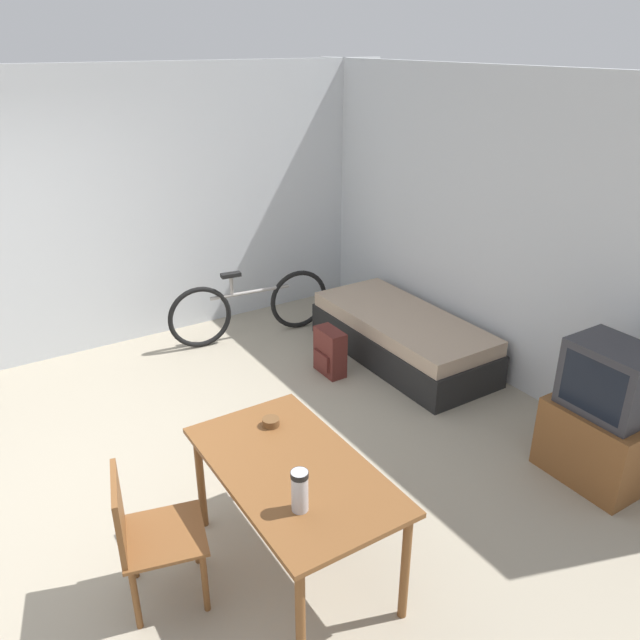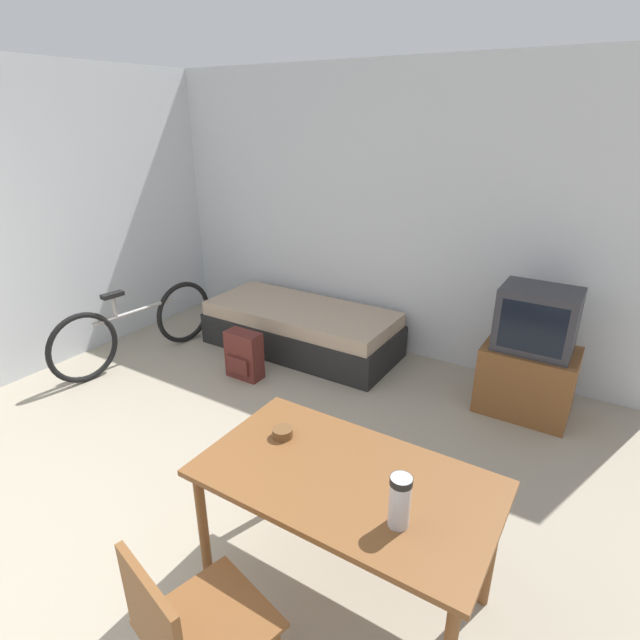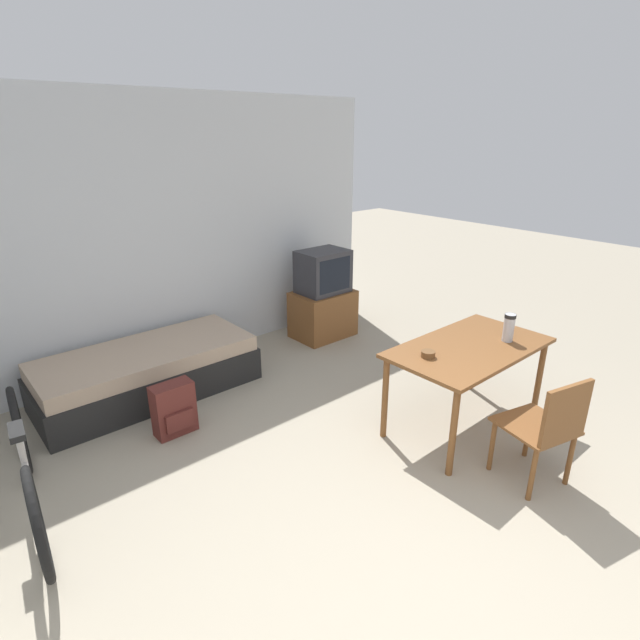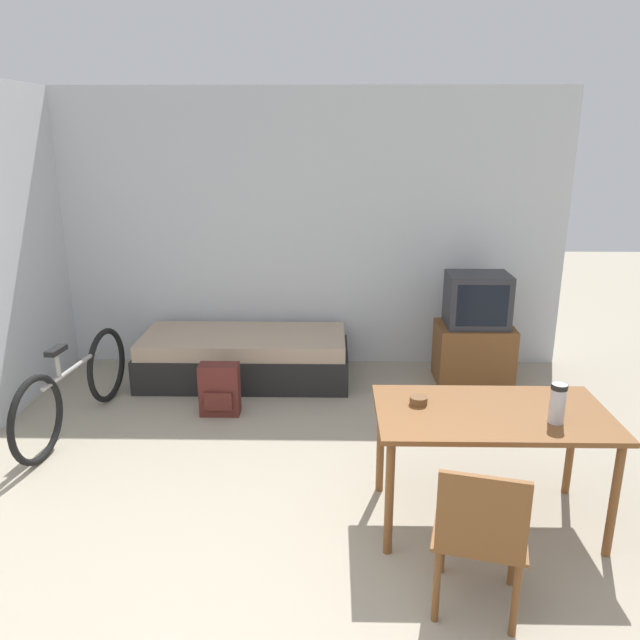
{
  "view_description": "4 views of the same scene",
  "coord_description": "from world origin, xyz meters",
  "px_view_note": "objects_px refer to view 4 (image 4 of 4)",
  "views": [
    {
      "loc": [
        3.82,
        -0.32,
        2.89
      ],
      "look_at": [
        0.32,
        1.89,
        1.02
      ],
      "focal_mm": 35.0,
      "sensor_mm": 36.0,
      "label": 1
    },
    {
      "loc": [
        2.23,
        -0.55,
        2.25
      ],
      "look_at": [
        0.53,
        2.17,
        0.92
      ],
      "focal_mm": 28.0,
      "sensor_mm": 36.0,
      "label": 2
    },
    {
      "loc": [
        -1.9,
        -0.92,
        2.34
      ],
      "look_at": [
        0.62,
        2.01,
        0.86
      ],
      "focal_mm": 28.0,
      "sensor_mm": 36.0,
      "label": 3
    },
    {
      "loc": [
        0.42,
        -2.28,
        2.3
      ],
      "look_at": [
        0.35,
        2.06,
        0.97
      ],
      "focal_mm": 35.0,
      "sensor_mm": 36.0,
      "label": 4
    }
  ],
  "objects_px": {
    "dining_table": "(491,424)",
    "backpack": "(220,390)",
    "daybed": "(245,357)",
    "wooden_chair": "(480,532)",
    "mate_bowl": "(419,400)",
    "tv": "(475,333)",
    "thermos_flask": "(558,401)",
    "bicycle": "(75,388)"
  },
  "relations": [
    {
      "from": "daybed",
      "to": "backpack",
      "type": "height_order",
      "value": "daybed"
    },
    {
      "from": "wooden_chair",
      "to": "backpack",
      "type": "xyz_separation_m",
      "value": [
        -1.64,
        2.26,
        -0.26
      ]
    },
    {
      "from": "thermos_flask",
      "to": "backpack",
      "type": "height_order",
      "value": "thermos_flask"
    },
    {
      "from": "backpack",
      "to": "daybed",
      "type": "bearing_deg",
      "value": 82.06
    },
    {
      "from": "bicycle",
      "to": "tv",
      "type": "bearing_deg",
      "value": 17.1
    },
    {
      "from": "daybed",
      "to": "bicycle",
      "type": "xyz_separation_m",
      "value": [
        -1.21,
        -1.04,
        0.11
      ]
    },
    {
      "from": "mate_bowl",
      "to": "tv",
      "type": "bearing_deg",
      "value": 69.03
    },
    {
      "from": "daybed",
      "to": "wooden_chair",
      "type": "xyz_separation_m",
      "value": [
        1.53,
        -3.03,
        0.25
      ]
    },
    {
      "from": "wooden_chair",
      "to": "tv",
      "type": "bearing_deg",
      "value": 78.12
    },
    {
      "from": "thermos_flask",
      "to": "daybed",
      "type": "bearing_deg",
      "value": 131.19
    },
    {
      "from": "thermos_flask",
      "to": "mate_bowl",
      "type": "height_order",
      "value": "thermos_flask"
    },
    {
      "from": "wooden_chair",
      "to": "backpack",
      "type": "bearing_deg",
      "value": 126.04
    },
    {
      "from": "dining_table",
      "to": "backpack",
      "type": "distance_m",
      "value": 2.42
    },
    {
      "from": "backpack",
      "to": "bicycle",
      "type": "bearing_deg",
      "value": -166.44
    },
    {
      "from": "mate_bowl",
      "to": "daybed",
      "type": "bearing_deg",
      "value": 122.05
    },
    {
      "from": "dining_table",
      "to": "bicycle",
      "type": "distance_m",
      "value": 3.22
    },
    {
      "from": "daybed",
      "to": "tv",
      "type": "bearing_deg",
      "value": 0.08
    },
    {
      "from": "daybed",
      "to": "tv",
      "type": "relative_size",
      "value": 1.87
    },
    {
      "from": "daybed",
      "to": "backpack",
      "type": "distance_m",
      "value": 0.78
    },
    {
      "from": "tv",
      "to": "bicycle",
      "type": "height_order",
      "value": "tv"
    },
    {
      "from": "dining_table",
      "to": "backpack",
      "type": "xyz_separation_m",
      "value": [
        -1.87,
        1.47,
        -0.43
      ]
    },
    {
      "from": "tv",
      "to": "dining_table",
      "type": "height_order",
      "value": "tv"
    },
    {
      "from": "wooden_chair",
      "to": "thermos_flask",
      "type": "bearing_deg",
      "value": 49.85
    },
    {
      "from": "mate_bowl",
      "to": "wooden_chair",
      "type": "bearing_deg",
      "value": -77.91
    },
    {
      "from": "mate_bowl",
      "to": "backpack",
      "type": "height_order",
      "value": "mate_bowl"
    },
    {
      "from": "tv",
      "to": "mate_bowl",
      "type": "height_order",
      "value": "tv"
    },
    {
      "from": "tv",
      "to": "thermos_flask",
      "type": "height_order",
      "value": "tv"
    },
    {
      "from": "wooden_chair",
      "to": "daybed",
      "type": "bearing_deg",
      "value": 116.87
    },
    {
      "from": "wooden_chair",
      "to": "dining_table",
      "type": "bearing_deg",
      "value": 73.63
    },
    {
      "from": "dining_table",
      "to": "thermos_flask",
      "type": "xyz_separation_m",
      "value": [
        0.32,
        -0.14,
        0.21
      ]
    },
    {
      "from": "dining_table",
      "to": "daybed",
      "type": "bearing_deg",
      "value": 128.26
    },
    {
      "from": "tv",
      "to": "mate_bowl",
      "type": "relative_size",
      "value": 9.95
    },
    {
      "from": "wooden_chair",
      "to": "mate_bowl",
      "type": "bearing_deg",
      "value": 102.09
    },
    {
      "from": "bicycle",
      "to": "wooden_chair",
      "type": "bearing_deg",
      "value": -35.97
    },
    {
      "from": "wooden_chair",
      "to": "thermos_flask",
      "type": "distance_m",
      "value": 0.93
    },
    {
      "from": "dining_table",
      "to": "mate_bowl",
      "type": "distance_m",
      "value": 0.44
    },
    {
      "from": "wooden_chair",
      "to": "backpack",
      "type": "distance_m",
      "value": 2.8
    },
    {
      "from": "backpack",
      "to": "dining_table",
      "type": "bearing_deg",
      "value": -38.08
    },
    {
      "from": "tv",
      "to": "wooden_chair",
      "type": "height_order",
      "value": "tv"
    },
    {
      "from": "dining_table",
      "to": "wooden_chair",
      "type": "xyz_separation_m",
      "value": [
        -0.23,
        -0.79,
        -0.17
      ]
    },
    {
      "from": "daybed",
      "to": "bicycle",
      "type": "relative_size",
      "value": 1.13
    },
    {
      "from": "wooden_chair",
      "to": "bicycle",
      "type": "distance_m",
      "value": 3.39
    }
  ]
}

